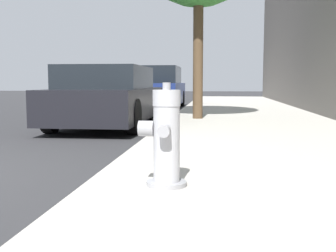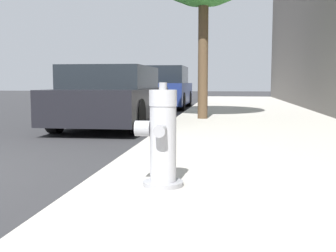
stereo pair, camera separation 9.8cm
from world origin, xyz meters
The scene contains 4 objects.
sidewalk_slab centered at (3.92, 0.00, 0.08)m, with size 3.49×40.00×0.15m.
fire_hydrant centered at (2.83, -0.35, 0.52)m, with size 0.37×0.39×0.79m.
parked_car_near centered at (0.93, 5.20, 0.63)m, with size 1.76×4.21×1.27m.
parked_car_mid centered at (1.02, 11.58, 0.71)m, with size 1.81×3.94×1.50m.
Camera 1 is at (3.21, -3.51, 0.95)m, focal length 45.00 mm.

